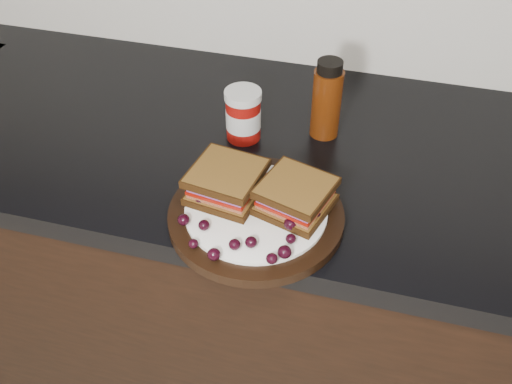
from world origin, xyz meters
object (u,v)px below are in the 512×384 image
Objects in this scene: condiment_jar at (243,115)px; sandwich_left at (227,182)px; plate at (256,216)px; oil_bottle at (327,99)px.

sandwich_left is at bearing -82.08° from condiment_jar.
oil_bottle reaches higher than plate.
oil_bottle reaches higher than sandwich_left.
condiment_jar reaches higher than plate.
sandwich_left is (-0.05, 0.02, 0.04)m from plate.
sandwich_left is at bearing -116.33° from oil_bottle.
sandwich_left reaches higher than plate.
condiment_jar is 0.16m from oil_bottle.
condiment_jar is (-0.03, 0.19, 0.00)m from sandwich_left.
oil_bottle is at bearing 19.87° from condiment_jar.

